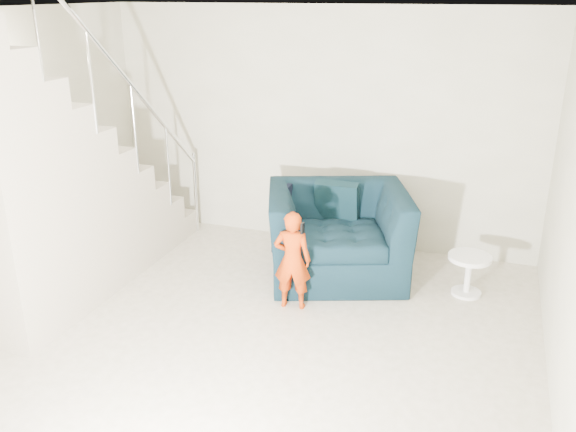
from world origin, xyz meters
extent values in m
plane|color=gray|center=(0.00, 0.00, 0.00)|extent=(5.50, 5.50, 0.00)
plane|color=silver|center=(0.00, 0.00, 2.70)|extent=(5.50, 5.50, 0.00)
plane|color=#A49F85|center=(0.00, 2.75, 1.35)|extent=(5.00, 0.00, 5.00)
imported|color=black|center=(0.47, 1.86, 0.46)|extent=(1.75, 1.64, 0.92)
imported|color=#981F04|center=(0.25, 1.04, 0.48)|extent=(0.38, 0.28, 0.96)
cylinder|color=silver|center=(1.81, 1.83, 0.40)|extent=(0.42, 0.42, 0.04)
cylinder|color=silver|center=(1.81, 1.83, 0.19)|extent=(0.06, 0.06, 0.38)
cylinder|color=silver|center=(1.81, 1.83, 0.02)|extent=(0.29, 0.29, 0.03)
cube|color=#ADA089|center=(-2.00, 2.35, 0.14)|extent=(1.00, 0.30, 0.27)
cube|color=#ADA089|center=(-2.00, 2.05, 0.27)|extent=(1.00, 0.30, 0.54)
cube|color=#ADA089|center=(-2.00, 1.75, 0.41)|extent=(1.00, 0.30, 0.81)
cube|color=#ADA089|center=(-2.00, 1.45, 0.54)|extent=(1.00, 0.30, 1.08)
cube|color=#ADA089|center=(-2.00, 1.15, 0.68)|extent=(1.00, 0.30, 1.35)
cube|color=#ADA089|center=(-2.00, 0.85, 0.81)|extent=(1.00, 0.30, 1.62)
cube|color=#ADA089|center=(-2.00, 0.55, 0.95)|extent=(1.00, 0.30, 1.89)
cube|color=#ADA089|center=(-2.00, 0.25, 1.08)|extent=(1.00, 0.30, 2.16)
cylinder|color=silver|center=(-1.50, 1.00, 2.25)|extent=(0.04, 3.03, 2.73)
cylinder|color=silver|center=(-1.50, 2.50, 0.50)|extent=(0.04, 0.04, 1.00)
cube|color=black|center=(0.37, 2.17, 0.70)|extent=(0.46, 0.22, 0.46)
cube|color=black|center=(-0.13, 1.83, 0.58)|extent=(0.05, 0.53, 0.60)
cube|color=black|center=(0.36, 0.98, 0.84)|extent=(0.03, 0.05, 0.10)
camera|label=1|loc=(1.89, -3.85, 2.84)|focal=38.00mm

